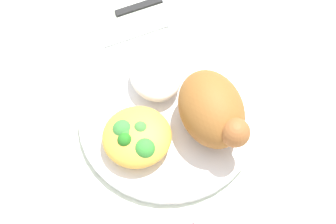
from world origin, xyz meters
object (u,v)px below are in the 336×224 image
(rice_pile, at_px, (153,76))
(mac_cheese_with_broccoli, at_px, (136,137))
(roasted_chicken, at_px, (213,110))
(fork, at_px, (150,30))
(plate, at_px, (168,118))

(rice_pile, bearing_deg, mac_cheese_with_broccoli, -30.35)
(roasted_chicken, relative_size, fork, 0.87)
(plate, distance_m, roasted_chicken, 0.08)
(rice_pile, bearing_deg, plate, 3.71)
(roasted_chicken, height_order, mac_cheese_with_broccoli, roasted_chicken)
(rice_pile, distance_m, fork, 0.11)
(mac_cheese_with_broccoli, bearing_deg, fork, 158.24)
(roasted_chicken, height_order, rice_pile, roasted_chicken)
(mac_cheese_with_broccoli, xyz_separation_m, fork, (-0.19, 0.07, -0.03))
(roasted_chicken, bearing_deg, plate, -120.27)
(plate, height_order, roasted_chicken, roasted_chicken)
(plate, bearing_deg, roasted_chicken, 59.73)
(fork, bearing_deg, roasted_chicken, 8.87)
(plate, distance_m, rice_pile, 0.06)
(plate, relative_size, roasted_chicken, 2.02)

